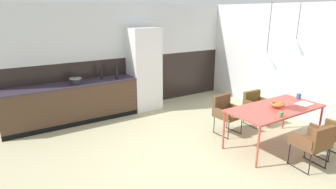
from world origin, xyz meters
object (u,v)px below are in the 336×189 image
armchair_head_of_table (315,141)px  pendant_lamp_over_table_far (295,47)px  dining_table (275,110)px  mug_short_terracotta (299,96)px  open_book (304,104)px  refrigerator_column (144,69)px  bottle_spice_small (101,74)px  armchair_corner_seat (226,110)px  fruit_bowl (277,104)px  mug_white_ceramic (281,114)px  cooking_pot (76,81)px  pendant_lamp_over_table_near (266,61)px  armchair_facing_counter (333,131)px  bottle_vinegar_dark (117,74)px  armchair_by_stool (256,103)px

armchair_head_of_table → pendant_lamp_over_table_far: (0.50, 0.86, 1.32)m
dining_table → mug_short_terracotta: (0.82, 0.09, 0.10)m
mug_short_terracotta → open_book: bearing=-128.8°
refrigerator_column → bottle_spice_small: bearing=176.6°
armchair_corner_seat → fruit_bowl: fruit_bowl is taller
mug_white_ceramic → cooking_pot: 4.19m
cooking_pot → pendant_lamp_over_table_near: size_ratio=0.25×
armchair_facing_counter → armchair_head_of_table: 0.65m
armchair_corner_seat → refrigerator_column: bearing=-78.6°
armchair_head_of_table → mug_short_terracotta: (0.97, 0.95, 0.32)m
bottle_spice_small → mug_white_ceramic: bearing=-63.8°
refrigerator_column → bottle_vinegar_dark: bearing=-171.7°
armchair_facing_counter → mug_white_ceramic: bearing=155.2°
armchair_head_of_table → cooking_pot: 4.74m
mug_short_terracotta → bottle_vinegar_dark: bottle_vinegar_dark is taller
refrigerator_column → armchair_by_stool: refrigerator_column is taller
bottle_spice_small → armchair_head_of_table: bearing=-64.6°
armchair_corner_seat → pendant_lamp_over_table_far: 1.75m
open_book → armchair_corner_seat: bearing=131.4°
refrigerator_column → armchair_head_of_table: (0.85, -4.03, -0.53)m
armchair_facing_counter → fruit_bowl: size_ratio=2.76×
dining_table → bottle_vinegar_dark: 3.55m
mug_white_ceramic → mug_short_terracotta: (1.15, 0.43, 0.01)m
armchair_facing_counter → open_book: open_book is taller
mug_white_ceramic → pendant_lamp_over_table_far: 1.27m
refrigerator_column → armchair_head_of_table: 4.15m
armchair_by_stool → open_book: bearing=94.7°
armchair_facing_counter → mug_white_ceramic: mug_white_ceramic is taller
refrigerator_column → pendant_lamp_over_table_far: pendant_lamp_over_table_far is taller
refrigerator_column → pendant_lamp_over_table_far: 3.54m
armchair_by_stool → fruit_bowl: size_ratio=2.77×
pendant_lamp_over_table_near → bottle_spice_small: bearing=118.2°
armchair_by_stool → mug_white_ceramic: 1.58m
armchair_facing_counter → refrigerator_column: bearing=114.9°
armchair_corner_seat → pendant_lamp_over_table_near: (-0.04, -0.89, 1.14)m
open_book → bottle_vinegar_dark: (-2.39, 3.22, 0.26)m
armchair_facing_counter → pendant_lamp_over_table_far: size_ratio=0.82×
bottle_spice_small → pendant_lamp_over_table_near: pendant_lamp_over_table_near is taller
armchair_facing_counter → armchair_by_stool: (0.08, 1.72, -0.00)m
open_book → cooking_pot: (-3.33, 3.26, 0.20)m
mug_short_terracotta → bottle_spice_small: bottle_spice_small is taller
dining_table → armchair_facing_counter: bearing=-57.9°
refrigerator_column → armchair_facing_counter: size_ratio=2.83×
armchair_corner_seat → dining_table: bearing=104.6°
pendant_lamp_over_table_far → mug_short_terracotta: bearing=11.1°
mug_short_terracotta → bottle_vinegar_dark: (-2.59, 2.97, 0.21)m
cooking_pot → bottle_spice_small: 0.65m
armchair_facing_counter → mug_short_terracotta: 1.00m
armchair_by_stool → bottle_spice_small: size_ratio=2.54×
bottle_vinegar_dark → dining_table: bearing=-59.9°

